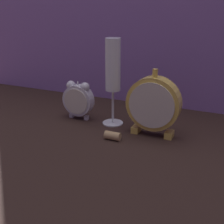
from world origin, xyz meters
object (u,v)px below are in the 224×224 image
Objects in this scene: champagne_flute at (113,71)px; wine_cork at (113,136)px; alarm_clock_twin_bell at (78,98)px; mantel_clock_silver at (153,104)px.

champagne_flute is 5.97× the size of wine_cork.
mantel_clock_silver is (0.24, -0.03, 0.02)m from alarm_clock_twin_bell.
wine_cork is at bearing -66.37° from champagne_flute.
wine_cork is (0.16, -0.10, -0.05)m from alarm_clock_twin_bell.
alarm_clock_twin_bell is at bearing -176.92° from champagne_flute.
alarm_clock_twin_bell is 0.19m from wine_cork.
alarm_clock_twin_bell reaches higher than wine_cork.
wine_cork is at bearing -31.68° from alarm_clock_twin_bell.
champagne_flute reaches higher than mantel_clock_silver.
champagne_flute is at bearing 3.08° from alarm_clock_twin_bell.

